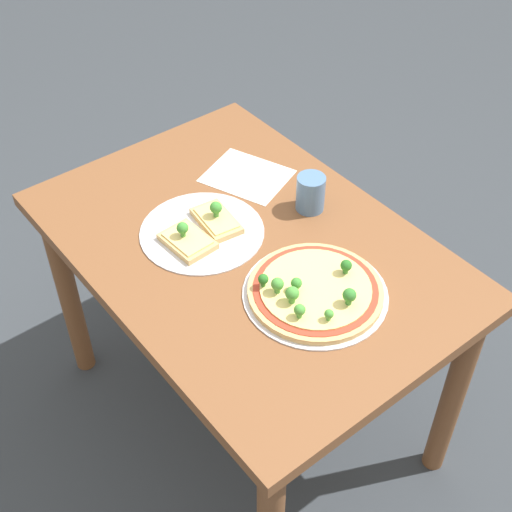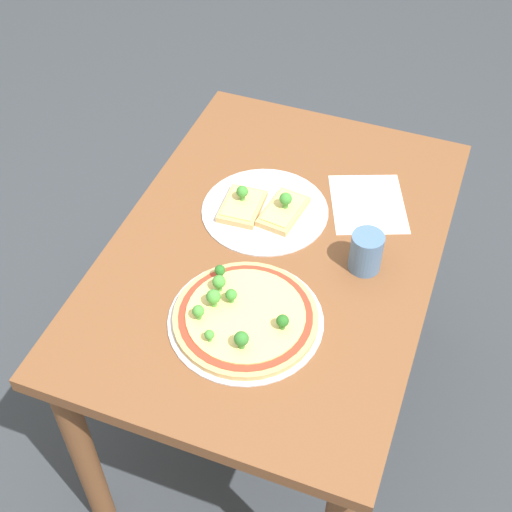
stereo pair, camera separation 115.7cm
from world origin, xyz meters
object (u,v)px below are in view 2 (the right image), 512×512
(dining_table, at_px, (275,275))
(pizza_tray_slice, at_px, (264,208))
(drinking_cup, at_px, (366,252))
(pizza_tray_whole, at_px, (244,317))

(dining_table, relative_size, pizza_tray_slice, 3.46)
(dining_table, height_order, pizza_tray_slice, pizza_tray_slice)
(dining_table, bearing_deg, drinking_cup, 91.90)
(pizza_tray_slice, bearing_deg, pizza_tray_whole, 13.30)
(pizza_tray_whole, bearing_deg, drinking_cup, 140.52)
(dining_table, distance_m, pizza_tray_whole, 0.26)
(drinking_cup, bearing_deg, pizza_tray_slice, -108.20)
(dining_table, xyz_separation_m, drinking_cup, (-0.01, 0.21, 0.16))
(pizza_tray_whole, relative_size, pizza_tray_slice, 1.07)
(dining_table, distance_m, pizza_tray_slice, 0.17)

